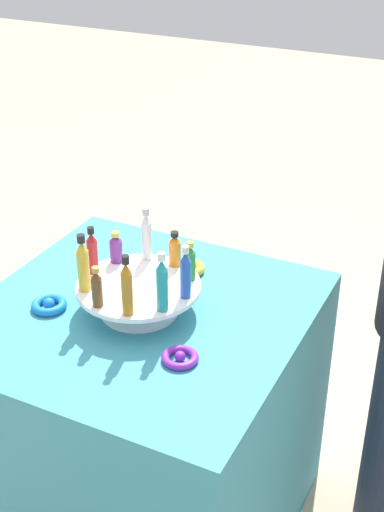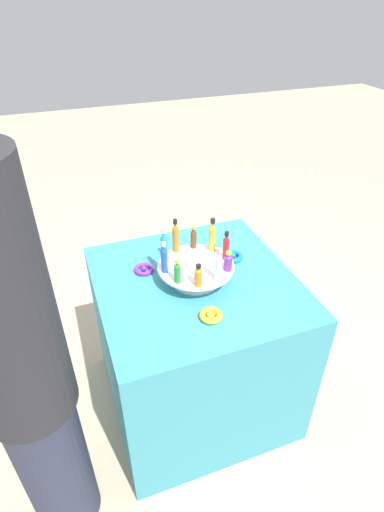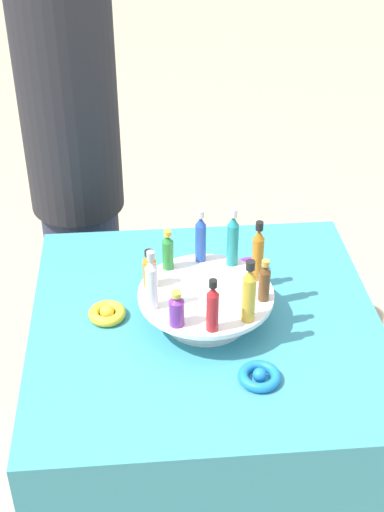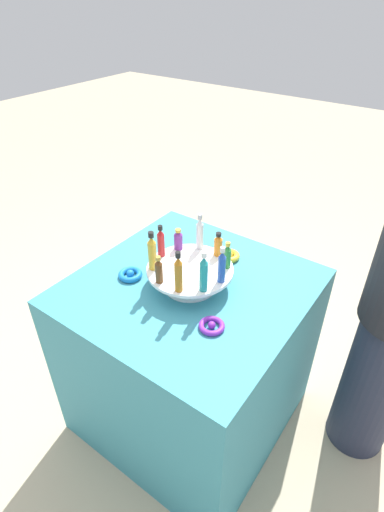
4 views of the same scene
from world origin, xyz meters
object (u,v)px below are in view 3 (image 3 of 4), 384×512
(display_stand, at_px, (206,302))
(bottle_orange, at_px, (150,270))
(bottle_gold, at_px, (249,293))
(bottle_teal, at_px, (233,239))
(bottle_purple, at_px, (177,310))
(ribbon_bow_purple, at_px, (251,268))
(ribbon_bow_gold, at_px, (107,313))
(person_figure, at_px, (74,163))
(bottle_amber, at_px, (258,253))
(bottle_red, at_px, (214,307))
(ribbon_bow_blue, at_px, (260,376))
(bottle_clear, at_px, (152,282))
(bottle_brown, at_px, (264,282))
(bottle_green, at_px, (168,251))

(display_stand, relative_size, bottle_orange, 3.27)
(bottle_gold, xyz_separation_m, bottle_teal, (0.01, -0.21, 0.00))
(bottle_purple, height_order, bottle_teal, bottle_teal)
(ribbon_bow_purple, bearing_deg, ribbon_bow_gold, 23.59)
(person_figure, bearing_deg, bottle_amber, 9.68)
(bottle_red, bearing_deg, bottle_gold, -160.32)
(bottle_orange, height_order, ribbon_bow_blue, bottle_orange)
(bottle_amber, bearing_deg, bottle_purple, 37.68)
(bottle_clear, height_order, bottle_gold, bottle_gold)
(bottle_brown, bearing_deg, bottle_amber, -88.32)
(bottle_red, xyz_separation_m, bottle_green, (0.08, -0.24, -0.01))
(bottle_teal, distance_m, bottle_orange, 0.21)
(bottle_amber, relative_size, ribbon_bow_gold, 1.74)
(ribbon_bow_gold, bearing_deg, person_figure, -81.03)
(bottle_green, bearing_deg, ribbon_bow_purple, -159.31)
(bottle_purple, distance_m, bottle_brown, 0.21)
(display_stand, distance_m, ribbon_bow_purple, 0.24)
(bottle_gold, height_order, ribbon_bow_blue, bottle_gold)
(ribbon_bow_purple, height_order, ribbon_bow_gold, ribbon_bow_gold)
(bottle_amber, xyz_separation_m, person_figure, (0.46, -0.63, -0.06))
(display_stand, xyz_separation_m, ribbon_bow_blue, (-0.09, 0.21, -0.04))
(bottle_amber, height_order, ribbon_bow_blue, bottle_amber)
(bottle_gold, distance_m, ribbon_bow_blue, 0.18)
(bottle_purple, relative_size, bottle_teal, 0.56)
(ribbon_bow_gold, bearing_deg, display_stand, 173.59)
(bottle_purple, distance_m, ribbon_bow_gold, 0.23)
(bottle_clear, bearing_deg, bottle_brown, -178.32)
(bottle_purple, relative_size, bottle_gold, 0.57)
(bottle_brown, distance_m, bottle_green, 0.25)
(display_stand, relative_size, ribbon_bow_purple, 3.64)
(bottle_purple, height_order, ribbon_bow_gold, bottle_purple)
(bottle_red, relative_size, bottle_green, 1.23)
(ribbon_bow_gold, bearing_deg, bottle_orange, -173.91)
(bottle_purple, height_order, bottle_orange, bottle_orange)
(bottle_red, xyz_separation_m, bottle_teal, (-0.07, -0.24, 0.01))
(bottle_purple, height_order, ribbon_bow_blue, bottle_purple)
(bottle_clear, relative_size, bottle_teal, 0.96)
(bottle_amber, distance_m, person_figure, 0.78)
(ribbon_bow_purple, bearing_deg, bottle_red, 67.20)
(bottle_teal, xyz_separation_m, ribbon_bow_gold, (0.30, 0.08, -0.14))
(display_stand, distance_m, person_figure, 0.75)
(display_stand, distance_m, bottle_purple, 0.15)
(bottle_teal, relative_size, ribbon_bow_gold, 1.72)
(bottle_green, height_order, ribbon_bow_blue, bottle_green)
(bottle_brown, distance_m, bottle_teal, 0.16)
(bottle_purple, height_order, ribbon_bow_purple, bottle_purple)
(bottle_brown, xyz_separation_m, bottle_amber, (0.00, -0.08, 0.02))
(bottle_amber, bearing_deg, ribbon_bow_blue, 83.07)
(bottle_purple, height_order, bottle_brown, bottle_brown)
(bottle_purple, distance_m, ribbon_bow_purple, 0.38)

